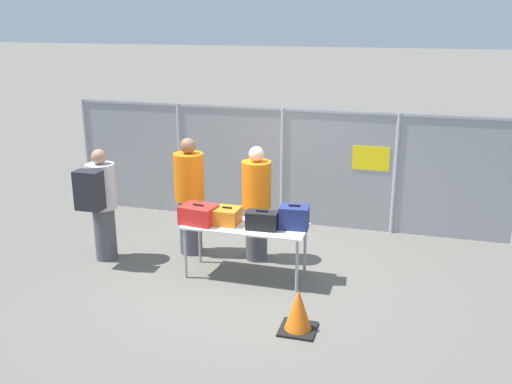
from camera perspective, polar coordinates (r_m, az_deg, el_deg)
The scene contains 12 objects.
ground_plane at distance 8.18m, azimuth -0.95°, elevation -7.98°, with size 120.00×120.00×0.00m, color #605E56.
fence_section at distance 9.77m, azimuth 2.72°, elevation 2.86°, with size 7.64×0.07×2.01m.
inspection_table at distance 7.78m, azimuth -1.07°, elevation -3.80°, with size 1.68×0.66×0.76m.
suitcase_red at distance 7.83m, azimuth -5.77°, elevation -2.24°, with size 0.51×0.41×0.27m.
suitcase_orange at distance 7.79m, azimuth -2.90°, elevation -2.41°, with size 0.34×0.35×0.24m.
suitcase_black at distance 7.57m, azimuth 0.61°, elevation -2.85°, with size 0.43×0.25×0.27m.
suitcase_navy at distance 7.62m, azimuth 3.84°, elevation -2.52°, with size 0.41×0.32×0.33m.
traveler_hooded at distance 8.53m, azimuth -15.31°, elevation -0.88°, with size 0.41×0.64×1.67m.
security_worker_near at distance 8.29m, azimuth 0.05°, elevation -1.02°, with size 0.42×0.42×1.71m.
security_worker_far at distance 8.56m, azimuth -6.66°, elevation -0.28°, with size 0.44×0.44×1.79m.
utility_trailer at distance 11.07m, azimuth 12.31°, elevation 0.47°, with size 3.99×2.12×0.61m.
traffic_cone at distance 6.68m, azimuth 4.25°, elevation -11.86°, with size 0.42×0.42×0.52m.
Camera 1 is at (2.15, -7.08, 3.49)m, focal length 40.00 mm.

